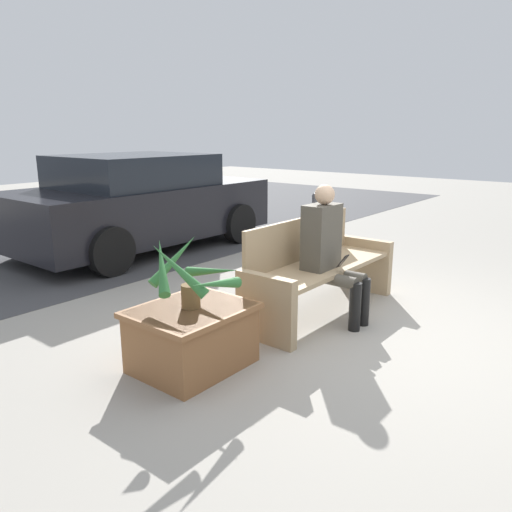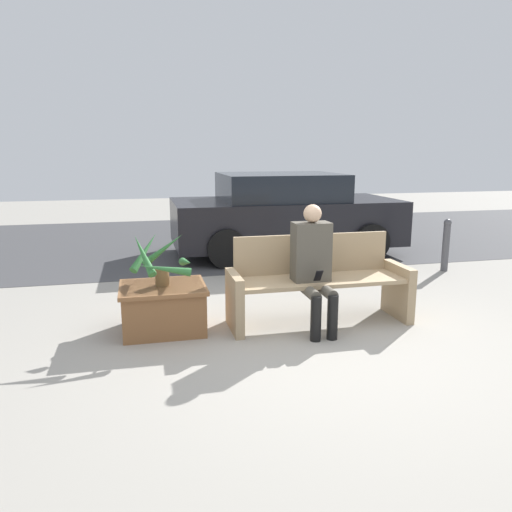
% 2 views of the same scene
% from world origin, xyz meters
% --- Properties ---
extents(ground_plane, '(30.00, 30.00, 0.00)m').
position_xyz_m(ground_plane, '(0.00, 0.00, 0.00)').
color(ground_plane, '#9E998E').
extents(road_surface, '(20.00, 6.00, 0.01)m').
position_xyz_m(road_surface, '(0.00, 5.90, 0.00)').
color(road_surface, '#424244').
rests_on(road_surface, ground_plane).
extents(bench, '(1.88, 0.58, 0.90)m').
position_xyz_m(bench, '(0.22, 0.74, 0.43)').
color(bench, tan).
rests_on(bench, ground_plane).
extents(person_seated, '(0.37, 0.58, 1.26)m').
position_xyz_m(person_seated, '(0.10, 0.55, 0.69)').
color(person_seated, '#4C473D').
rests_on(person_seated, ground_plane).
extents(planter_box, '(0.84, 0.69, 0.47)m').
position_xyz_m(planter_box, '(-1.37, 0.83, 0.25)').
color(planter_box, brown).
rests_on(planter_box, ground_plane).
extents(potted_plant, '(0.62, 0.62, 0.53)m').
position_xyz_m(potted_plant, '(-1.37, 0.83, 0.72)').
color(potted_plant, brown).
rests_on(potted_plant, planter_box).
extents(parked_car, '(3.83, 1.98, 1.39)m').
position_xyz_m(parked_car, '(0.88, 4.24, 0.69)').
color(parked_car, black).
rests_on(parked_car, ground_plane).
extents(bollard_post, '(0.11, 0.11, 0.78)m').
position_xyz_m(bollard_post, '(2.86, 2.43, 0.41)').
color(bollard_post, '#4C4C51').
rests_on(bollard_post, ground_plane).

